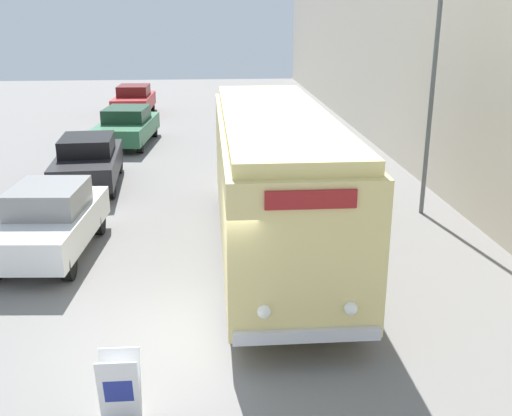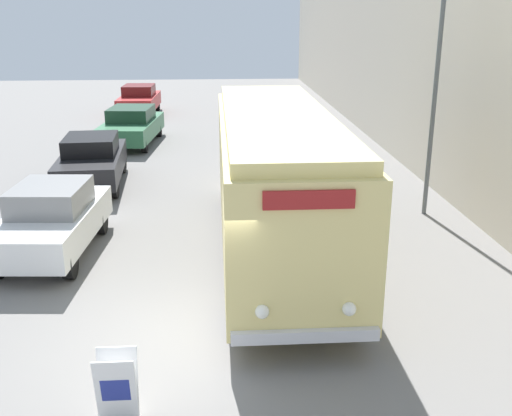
{
  "view_description": "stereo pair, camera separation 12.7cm",
  "coord_description": "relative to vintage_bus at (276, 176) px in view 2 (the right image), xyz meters",
  "views": [
    {
      "loc": [
        0.56,
        -9.04,
        5.39
      ],
      "look_at": [
        1.39,
        1.41,
        1.89
      ],
      "focal_mm": 42.0,
      "sensor_mm": 36.0,
      "label": 1
    },
    {
      "loc": [
        0.69,
        -9.05,
        5.39
      ],
      "look_at": [
        1.39,
        1.41,
        1.89
      ],
      "focal_mm": 42.0,
      "sensor_mm": 36.0,
      "label": 2
    }
  ],
  "objects": [
    {
      "name": "ground_plane",
      "position": [
        -1.99,
        -3.76,
        -1.85
      ],
      "size": [
        80.0,
        80.0,
        0.0
      ],
      "primitive_type": "plane",
      "color": "slate"
    },
    {
      "name": "building_wall_right",
      "position": [
        5.6,
        6.24,
        1.6
      ],
      "size": [
        0.3,
        60.0,
        6.9
      ],
      "color": "beige",
      "rests_on": "ground_plane"
    },
    {
      "name": "vintage_bus",
      "position": [
        0.0,
        0.0,
        0.0
      ],
      "size": [
        2.43,
        9.58,
        3.29
      ],
      "color": "black",
      "rests_on": "ground_plane"
    },
    {
      "name": "sign_board",
      "position": [
        -2.72,
        -5.78,
        -1.35
      ],
      "size": [
        0.55,
        0.39,
        1.04
      ],
      "color": "gray",
      "rests_on": "ground_plane"
    },
    {
      "name": "streetlamp",
      "position": [
        4.4,
        2.53,
        2.36
      ],
      "size": [
        0.36,
        0.36,
        6.5
      ],
      "color": "#595E60",
      "rests_on": "ground_plane"
    },
    {
      "name": "parked_car_near",
      "position": [
        -5.09,
        0.31,
        -1.02
      ],
      "size": [
        2.08,
        4.16,
        1.62
      ],
      "rotation": [
        0.0,
        0.0,
        -0.07
      ],
      "color": "black",
      "rests_on": "ground_plane"
    },
    {
      "name": "parked_car_mid",
      "position": [
        -5.27,
        5.99,
        -1.03
      ],
      "size": [
        2.11,
        4.43,
        1.58
      ],
      "rotation": [
        0.0,
        0.0,
        0.06
      ],
      "color": "black",
      "rests_on": "ground_plane"
    },
    {
      "name": "parked_car_far",
      "position": [
        -4.82,
        12.15,
        -1.07
      ],
      "size": [
        2.37,
        4.72,
        1.53
      ],
      "rotation": [
        0.0,
        0.0,
        -0.09
      ],
      "color": "black",
      "rests_on": "ground_plane"
    },
    {
      "name": "parked_car_distant",
      "position": [
        -5.36,
        19.54,
        -1.06
      ],
      "size": [
        1.97,
        4.11,
        1.55
      ],
      "rotation": [
        0.0,
        0.0,
        -0.04
      ],
      "color": "black",
      "rests_on": "ground_plane"
    }
  ]
}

